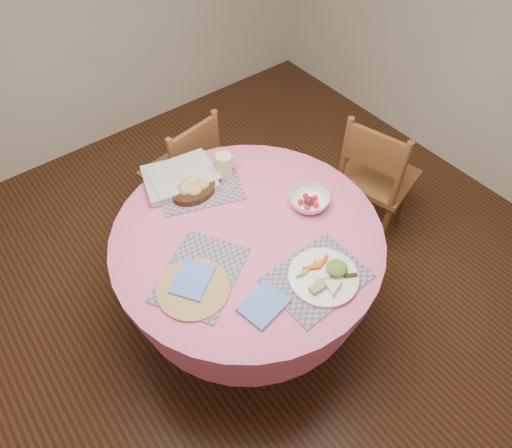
# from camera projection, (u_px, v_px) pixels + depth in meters

# --- Properties ---
(ground) EXTENTS (4.00, 4.00, 0.00)m
(ground) POSITION_uv_depth(u_px,v_px,m) (249.00, 316.00, 2.62)
(ground) COLOR #331C0F
(ground) RESTS_ON ground
(room_envelope) EXTENTS (4.01, 4.01, 2.71)m
(room_envelope) POSITION_uv_depth(u_px,v_px,m) (242.00, 23.00, 1.32)
(room_envelope) COLOR silver
(room_envelope) RESTS_ON ground
(dining_table) EXTENTS (1.24, 1.24, 0.75)m
(dining_table) POSITION_uv_depth(u_px,v_px,m) (248.00, 259.00, 2.20)
(dining_table) COLOR #D96590
(dining_table) RESTS_ON ground
(chair_right) EXTENTS (0.49, 0.50, 0.89)m
(chair_right) POSITION_uv_depth(u_px,v_px,m) (375.00, 176.00, 2.71)
(chair_right) COLOR brown
(chair_right) RESTS_ON ground
(chair_back) EXTENTS (0.45, 0.44, 0.86)m
(chair_back) POSITION_uv_depth(u_px,v_px,m) (186.00, 171.00, 2.76)
(chair_back) COLOR brown
(chair_back) RESTS_ON ground
(placemat_front) EXTENTS (0.41, 0.31, 0.01)m
(placemat_front) POSITION_uv_depth(u_px,v_px,m) (317.00, 278.00, 1.89)
(placemat_front) COLOR #136C69
(placemat_front) RESTS_ON dining_table
(placemat_left) EXTENTS (0.50, 0.46, 0.01)m
(placemat_left) POSITION_uv_depth(u_px,v_px,m) (201.00, 274.00, 1.91)
(placemat_left) COLOR #136C69
(placemat_left) RESTS_ON dining_table
(placemat_back) EXTENTS (0.48, 0.42, 0.01)m
(placemat_back) POSITION_uv_depth(u_px,v_px,m) (200.00, 187.00, 2.24)
(placemat_back) COLOR #136C69
(placemat_back) RESTS_ON dining_table
(wicker_trivet) EXTENTS (0.30, 0.30, 0.01)m
(wicker_trivet) POSITION_uv_depth(u_px,v_px,m) (193.00, 289.00, 1.86)
(wicker_trivet) COLOR #A28546
(wicker_trivet) RESTS_ON dining_table
(napkin_near) EXTENTS (0.20, 0.17, 0.01)m
(napkin_near) POSITION_uv_depth(u_px,v_px,m) (264.00, 305.00, 1.81)
(napkin_near) COLOR #517BD0
(napkin_near) RESTS_ON dining_table
(napkin_far) EXTENTS (0.23, 0.22, 0.01)m
(napkin_far) POSITION_uv_depth(u_px,v_px,m) (193.00, 280.00, 1.88)
(napkin_far) COLOR #517BD0
(napkin_far) RESTS_ON placemat_left
(dinner_plate) EXTENTS (0.29, 0.29, 0.05)m
(dinner_plate) POSITION_uv_depth(u_px,v_px,m) (326.00, 276.00, 1.88)
(dinner_plate) COLOR white
(dinner_plate) RESTS_ON placemat_front
(bread_bowl) EXTENTS (0.23, 0.23, 0.08)m
(bread_bowl) POSITION_uv_depth(u_px,v_px,m) (193.00, 188.00, 2.19)
(bread_bowl) COLOR black
(bread_bowl) RESTS_ON placemat_back
(latte_mug) EXTENTS (0.12, 0.08, 0.13)m
(latte_mug) POSITION_uv_depth(u_px,v_px,m) (225.00, 165.00, 2.25)
(latte_mug) COLOR beige
(latte_mug) RESTS_ON placemat_back
(fruit_bowl) EXTENTS (0.22, 0.22, 0.06)m
(fruit_bowl) POSITION_uv_depth(u_px,v_px,m) (309.00, 201.00, 2.15)
(fruit_bowl) COLOR white
(fruit_bowl) RESTS_ON dining_table
(newspaper_stack) EXTENTS (0.41, 0.36, 0.04)m
(newspaper_stack) POSITION_uv_depth(u_px,v_px,m) (180.00, 177.00, 2.25)
(newspaper_stack) COLOR silver
(newspaper_stack) RESTS_ON dining_table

